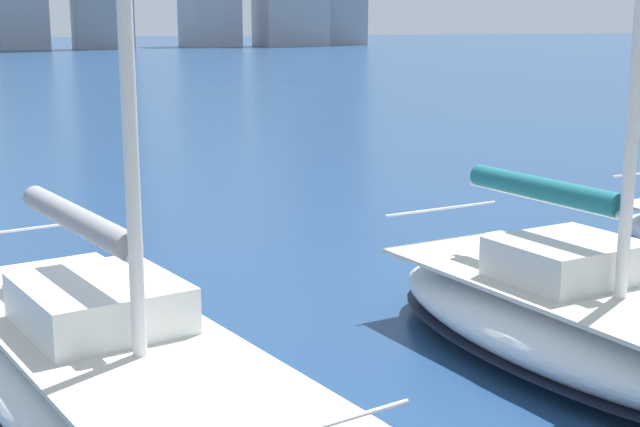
{
  "coord_description": "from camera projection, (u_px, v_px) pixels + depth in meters",
  "views": [
    {
      "loc": [
        4.03,
        3.19,
        4.52
      ],
      "look_at": [
        -0.54,
        -6.59,
        2.2
      ],
      "focal_mm": 50.0,
      "sensor_mm": 36.0,
      "label": 1
    }
  ],
  "objects": [
    {
      "name": "sailboat_teal",
      "position": [
        585.0,
        317.0,
        11.93
      ],
      "size": [
        3.61,
        7.31,
        12.57
      ],
      "color": "silver",
      "rests_on": "ground"
    },
    {
      "name": "sailboat_grey",
      "position": [
        118.0,
        369.0,
        10.3
      ],
      "size": [
        4.22,
        9.2,
        11.43
      ],
      "color": "silver",
      "rests_on": "ground"
    }
  ]
}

